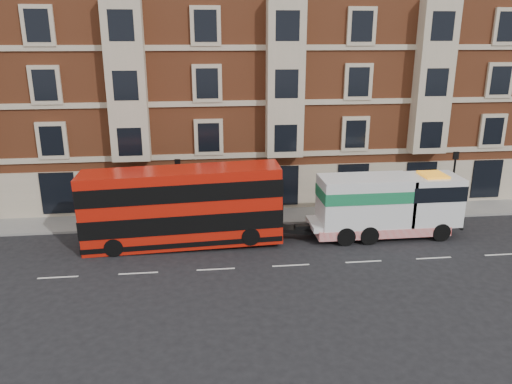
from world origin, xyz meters
TOP-DOWN VIEW (x-y plane):
  - ground at (0.00, 0.00)m, footprint 120.00×120.00m
  - sidewalk at (0.00, 7.50)m, footprint 90.00×3.00m
  - victorian_terrace at (0.50, 15.00)m, footprint 45.00×12.00m
  - lamp_post_west at (-6.00, 6.20)m, footprint 0.35×0.15m
  - lamp_post_east at (12.00, 6.20)m, footprint 0.35×0.15m
  - double_decker_bus at (-5.73, 3.46)m, footprint 11.28×2.59m
  - tow_truck at (6.33, 3.46)m, footprint 9.04×2.67m
  - pedestrian at (-8.83, 6.41)m, footprint 0.65×0.48m

SIDE VIEW (x-z plane):
  - ground at x=0.00m, z-range 0.00..0.00m
  - sidewalk at x=0.00m, z-range 0.00..0.15m
  - pedestrian at x=-8.83m, z-range 0.15..1.76m
  - tow_truck at x=6.33m, z-range 0.11..3.88m
  - double_decker_bus at x=-5.73m, z-range 0.14..4.70m
  - lamp_post_west at x=-6.00m, z-range 0.50..4.85m
  - lamp_post_east at x=12.00m, z-range 0.50..4.85m
  - victorian_terrace at x=0.50m, z-range -0.13..20.27m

